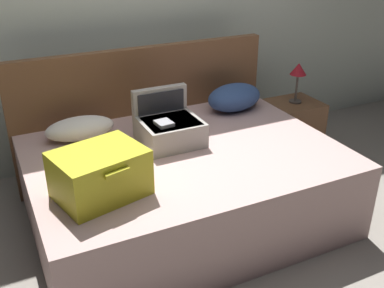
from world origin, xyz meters
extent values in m
plane|color=gray|center=(0.00, 0.00, 0.00)|extent=(12.00, 12.00, 0.00)
cube|color=#B7C1B2|center=(0.00, 1.65, 1.30)|extent=(8.00, 0.10, 2.60)
cube|color=#BC9993|center=(0.00, 0.40, 0.28)|extent=(2.08, 1.52, 0.56)
cube|color=brown|center=(0.00, 1.20, 0.55)|extent=(2.12, 0.08, 1.09)
cube|color=gold|center=(-0.66, 0.10, 0.67)|extent=(0.56, 0.47, 0.23)
cube|color=#28282D|center=(-0.66, 0.10, 0.71)|extent=(0.49, 0.41, 0.16)
cube|color=#1E33A5|center=(-0.73, 0.03, 0.80)|extent=(0.11, 0.13, 0.05)
cube|color=gold|center=(-0.66, 0.10, 0.81)|extent=(0.56, 0.47, 0.05)
cube|color=gold|center=(-0.61, -0.09, 0.79)|extent=(0.15, 0.06, 0.02)
cube|color=gray|center=(-0.04, 0.54, 0.65)|extent=(0.41, 0.35, 0.17)
cube|color=#28282D|center=(-0.04, 0.54, 0.67)|extent=(0.36, 0.31, 0.12)
cube|color=#99999E|center=(-0.11, 0.50, 0.74)|extent=(0.11, 0.13, 0.03)
cube|color=gray|center=(-0.04, 0.75, 0.74)|extent=(0.41, 0.05, 0.35)
cube|color=#28282D|center=(-0.04, 0.71, 0.74)|extent=(0.35, 0.01, 0.30)
ellipsoid|color=white|center=(-0.59, 0.90, 0.64)|extent=(0.49, 0.25, 0.16)
ellipsoid|color=navy|center=(0.69, 0.91, 0.67)|extent=(0.53, 0.39, 0.22)
cube|color=brown|center=(1.32, 0.91, 0.26)|extent=(0.44, 0.40, 0.52)
cylinder|color=#3F3833|center=(1.32, 0.91, 0.53)|extent=(0.11, 0.11, 0.01)
cylinder|color=#4C443D|center=(1.32, 0.91, 0.66)|extent=(0.02, 0.02, 0.24)
cone|color=maroon|center=(1.32, 0.91, 0.83)|extent=(0.14, 0.14, 0.10)
camera|label=1|loc=(-1.16, -2.11, 1.95)|focal=42.45mm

